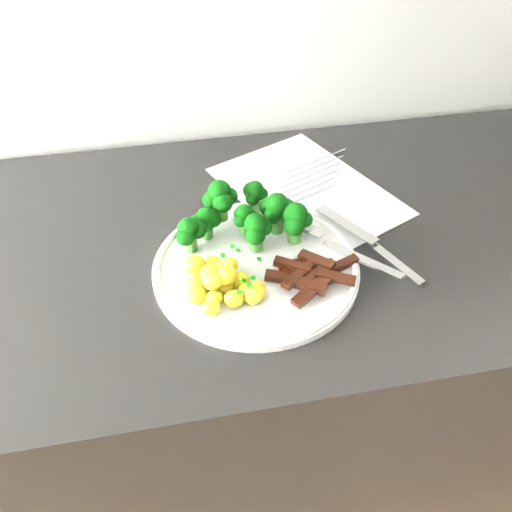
% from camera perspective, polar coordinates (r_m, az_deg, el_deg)
% --- Properties ---
extents(counter, '(2.50, 0.63, 0.94)m').
position_cam_1_polar(counter, '(1.25, 4.45, -14.21)').
color(counter, black).
rests_on(counter, ground).
extents(recipe_paper, '(0.34, 0.38, 0.00)m').
position_cam_1_polar(recipe_paper, '(0.98, 5.32, 6.71)').
color(recipe_paper, white).
rests_on(recipe_paper, counter).
extents(plate, '(0.31, 0.31, 0.02)m').
position_cam_1_polar(plate, '(0.82, -0.00, -1.10)').
color(plate, white).
rests_on(plate, counter).
extents(broccoli, '(0.21, 0.13, 0.08)m').
position_cam_1_polar(broccoli, '(0.84, -1.15, 4.39)').
color(broccoli, '#316624').
rests_on(broccoli, plate).
extents(potatoes, '(0.11, 0.11, 0.05)m').
position_cam_1_polar(potatoes, '(0.77, -3.35, -2.72)').
color(potatoes, yellow).
rests_on(potatoes, plate).
extents(beef_strips, '(0.15, 0.11, 0.02)m').
position_cam_1_polar(beef_strips, '(0.79, 5.53, -1.90)').
color(beef_strips, black).
rests_on(beef_strips, plate).
extents(fork, '(0.14, 0.18, 0.02)m').
position_cam_1_polar(fork, '(0.84, 9.20, 0.67)').
color(fork, silver).
rests_on(fork, plate).
extents(knife, '(0.11, 0.20, 0.02)m').
position_cam_1_polar(knife, '(0.86, 12.74, 0.36)').
color(knife, silver).
rests_on(knife, plate).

